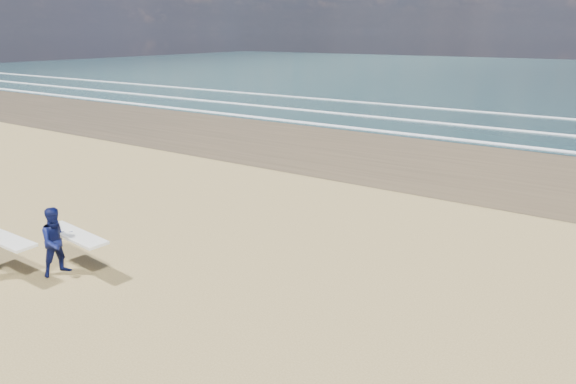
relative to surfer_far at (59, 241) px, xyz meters
The scene contains 1 object.
surfer_far is the anchor object (origin of this frame).
Camera 1 is at (11.35, -5.30, 5.68)m, focal length 32.00 mm.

